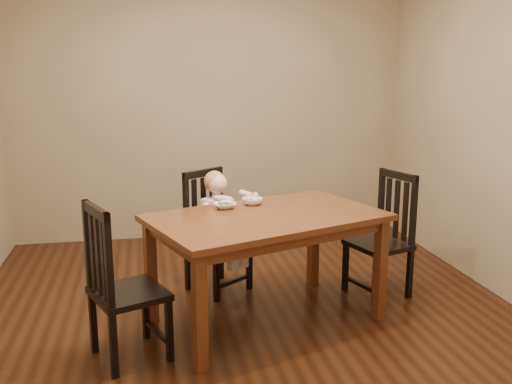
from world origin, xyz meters
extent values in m
cube|color=#3A1B0C|center=(0.00, 0.00, 0.00)|extent=(4.00, 4.00, 0.01)
cube|color=#90785B|center=(0.00, 2.00, 1.35)|extent=(4.00, 0.01, 2.70)
cube|color=#90785B|center=(0.00, -2.00, 1.35)|extent=(4.00, 0.01, 2.70)
cube|color=#90785B|center=(2.00, 0.00, 1.35)|extent=(0.01, 4.00, 2.70)
cube|color=#4F2312|center=(0.12, -0.18, 0.75)|extent=(1.77, 1.40, 0.04)
cube|color=#4F2312|center=(0.12, -0.18, 0.69)|extent=(1.61, 1.24, 0.08)
cube|color=#4F2312|center=(-0.41, -0.79, 0.37)|extent=(0.09, 0.09, 0.73)
cube|color=#4F2312|center=(0.91, -0.31, 0.37)|extent=(0.09, 0.09, 0.73)
cube|color=#4F2312|center=(-0.67, -0.05, 0.37)|extent=(0.09, 0.09, 0.73)
cube|color=#4F2312|center=(0.64, 0.43, 0.37)|extent=(0.09, 0.09, 0.73)
cube|color=black|center=(-0.14, 0.45, 0.41)|extent=(0.57, 0.56, 0.04)
cube|color=black|center=(-0.09, 0.69, 0.19)|extent=(0.05, 0.05, 0.39)
cube|color=black|center=(-0.38, 0.49, 0.19)|extent=(0.05, 0.05, 0.39)
cube|color=black|center=(0.11, 0.42, 0.19)|extent=(0.05, 0.05, 0.39)
cube|color=black|center=(-0.19, 0.21, 0.19)|extent=(0.05, 0.05, 0.39)
cube|color=black|center=(-0.09, 0.69, 0.69)|extent=(0.05, 0.05, 0.54)
cube|color=black|center=(-0.38, 0.49, 0.69)|extent=(0.05, 0.05, 0.54)
cube|color=black|center=(-0.23, 0.59, 0.93)|extent=(0.34, 0.25, 0.06)
cube|color=black|center=(-0.16, 0.64, 0.66)|extent=(0.05, 0.04, 0.46)
cube|color=black|center=(-0.23, 0.59, 0.66)|extent=(0.05, 0.04, 0.46)
cube|color=black|center=(-0.31, 0.54, 0.66)|extent=(0.05, 0.04, 0.46)
cube|color=black|center=(-0.81, -0.53, 0.42)|extent=(0.54, 0.55, 0.04)
cube|color=black|center=(-1.04, -0.42, 0.20)|extent=(0.05, 0.05, 0.40)
cube|color=black|center=(-0.90, -0.76, 0.20)|extent=(0.05, 0.05, 0.40)
cube|color=black|center=(-0.72, -0.29, 0.20)|extent=(0.05, 0.05, 0.40)
cube|color=black|center=(-0.58, -0.63, 0.20)|extent=(0.05, 0.05, 0.40)
cube|color=black|center=(-1.04, -0.42, 0.71)|extent=(0.05, 0.05, 0.55)
cube|color=black|center=(-0.90, -0.76, 0.71)|extent=(0.05, 0.05, 0.55)
cube|color=black|center=(-0.97, -0.59, 0.96)|extent=(0.19, 0.39, 0.06)
cube|color=black|center=(-1.01, -0.50, 0.68)|extent=(0.03, 0.05, 0.47)
cube|color=black|center=(-0.97, -0.59, 0.68)|extent=(0.03, 0.05, 0.47)
cube|color=black|center=(-0.93, -0.68, 0.68)|extent=(0.03, 0.05, 0.47)
cube|color=black|center=(1.07, 0.11, 0.41)|extent=(0.51, 0.52, 0.04)
cube|color=black|center=(1.29, 0.00, 0.19)|extent=(0.05, 0.05, 0.39)
cube|color=black|center=(1.18, 0.34, 0.19)|extent=(0.05, 0.05, 0.39)
cube|color=black|center=(0.97, -0.11, 0.19)|extent=(0.05, 0.05, 0.39)
cube|color=black|center=(0.85, 0.23, 0.19)|extent=(0.05, 0.05, 0.39)
cube|color=black|center=(1.29, 0.00, 0.70)|extent=(0.05, 0.05, 0.54)
cube|color=black|center=(1.18, 0.34, 0.70)|extent=(0.05, 0.05, 0.54)
cube|color=black|center=(1.23, 0.17, 0.94)|extent=(0.16, 0.39, 0.06)
cube|color=black|center=(1.26, 0.08, 0.67)|extent=(0.03, 0.05, 0.46)
cube|color=black|center=(1.23, 0.17, 0.67)|extent=(0.03, 0.05, 0.46)
cube|color=black|center=(1.20, 0.26, 0.67)|extent=(0.03, 0.05, 0.46)
imported|color=white|center=(-0.14, 0.05, 0.79)|extent=(0.17, 0.17, 0.04)
imported|color=white|center=(0.08, 0.13, 0.80)|extent=(0.20, 0.20, 0.05)
cube|color=silver|center=(-0.17, 0.02, 0.82)|extent=(0.09, 0.08, 0.04)
cube|color=silver|center=(-0.17, 0.02, 0.81)|extent=(0.04, 0.04, 0.01)
camera|label=1|loc=(-0.68, -3.85, 1.76)|focal=40.00mm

